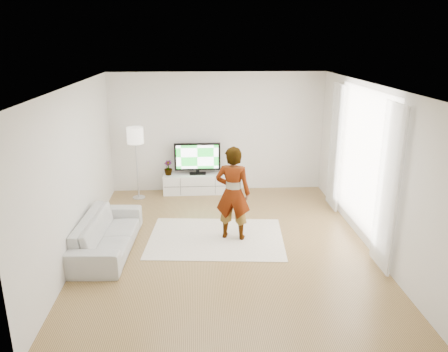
{
  "coord_description": "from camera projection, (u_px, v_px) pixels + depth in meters",
  "views": [
    {
      "loc": [
        -0.45,
        -7.07,
        3.53
      ],
      "look_at": [
        -0.0,
        0.4,
        1.15
      ],
      "focal_mm": 35.0,
      "sensor_mm": 36.0,
      "label": 1
    }
  ],
  "objects": [
    {
      "name": "floor",
      "position": [
        225.0,
        244.0,
        7.82
      ],
      "size": [
        6.0,
        6.0,
        0.0
      ],
      "primitive_type": "plane",
      "color": "#A8834C",
      "rests_on": "ground"
    },
    {
      "name": "ceiling",
      "position": [
        226.0,
        85.0,
        6.97
      ],
      "size": [
        6.0,
        6.0,
        0.0
      ],
      "primitive_type": "plane",
      "color": "white",
      "rests_on": "wall_back"
    },
    {
      "name": "wall_left",
      "position": [
        76.0,
        172.0,
        7.25
      ],
      "size": [
        0.02,
        6.0,
        2.8
      ],
      "primitive_type": "cube",
      "color": "silver",
      "rests_on": "floor"
    },
    {
      "name": "wall_right",
      "position": [
        370.0,
        167.0,
        7.54
      ],
      "size": [
        0.02,
        6.0,
        2.8
      ],
      "primitive_type": "cube",
      "color": "silver",
      "rests_on": "floor"
    },
    {
      "name": "wall_back",
      "position": [
        217.0,
        133.0,
        10.25
      ],
      "size": [
        5.0,
        0.02,
        2.8
      ],
      "primitive_type": "cube",
      "color": "silver",
      "rests_on": "floor"
    },
    {
      "name": "wall_front",
      "position": [
        244.0,
        252.0,
        4.54
      ],
      "size": [
        5.0,
        0.02,
        2.8
      ],
      "primitive_type": "cube",
      "color": "silver",
      "rests_on": "floor"
    },
    {
      "name": "window",
      "position": [
        362.0,
        159.0,
        7.81
      ],
      "size": [
        0.01,
        2.6,
        2.5
      ],
      "primitive_type": "cube",
      "color": "white",
      "rests_on": "wall_right"
    },
    {
      "name": "curtain_near",
      "position": [
        388.0,
        189.0,
        6.6
      ],
      "size": [
        0.04,
        0.7,
        2.6
      ],
      "primitive_type": "cube",
      "color": "white",
      "rests_on": "floor"
    },
    {
      "name": "curtain_far",
      "position": [
        336.0,
        147.0,
        9.07
      ],
      "size": [
        0.04,
        0.7,
        2.6
      ],
      "primitive_type": "cube",
      "color": "white",
      "rests_on": "floor"
    },
    {
      "name": "media_console",
      "position": [
        198.0,
        183.0,
        10.35
      ],
      "size": [
        1.62,
        0.46,
        0.45
      ],
      "color": "white",
      "rests_on": "floor"
    },
    {
      "name": "television",
      "position": [
        197.0,
        157.0,
        10.19
      ],
      "size": [
        1.07,
        0.21,
        0.75
      ],
      "color": "black",
      "rests_on": "media_console"
    },
    {
      "name": "game_console",
      "position": [
        228.0,
        170.0,
        10.3
      ],
      "size": [
        0.08,
        0.15,
        0.2
      ],
      "rotation": [
        0.0,
        0.0,
        0.22
      ],
      "color": "white",
      "rests_on": "media_console"
    },
    {
      "name": "potted_plant",
      "position": [
        168.0,
        168.0,
        10.19
      ],
      "size": [
        0.26,
        0.26,
        0.35
      ],
      "primitive_type": "imported",
      "rotation": [
        0.0,
        0.0,
        -0.42
      ],
      "color": "#3F7238",
      "rests_on": "media_console"
    },
    {
      "name": "rug",
      "position": [
        216.0,
        238.0,
        8.04
      ],
      "size": [
        2.59,
        1.96,
        0.01
      ],
      "primitive_type": "cube",
      "rotation": [
        0.0,
        0.0,
        -0.09
      ],
      "color": "white",
      "rests_on": "floor"
    },
    {
      "name": "player",
      "position": [
        233.0,
        193.0,
        7.8
      ],
      "size": [
        0.71,
        0.56,
        1.73
      ],
      "primitive_type": "imported",
      "rotation": [
        0.0,
        0.0,
        2.89
      ],
      "color": "#334772",
      "rests_on": "rug"
    },
    {
      "name": "sofa",
      "position": [
        107.0,
        234.0,
        7.52
      ],
      "size": [
        0.93,
        2.15,
        0.62
      ],
      "primitive_type": "imported",
      "rotation": [
        0.0,
        0.0,
        1.52
      ],
      "color": "#B2B2AD",
      "rests_on": "floor"
    },
    {
      "name": "floor_lamp",
      "position": [
        135.0,
        139.0,
        9.65
      ],
      "size": [
        0.37,
        0.37,
        1.65
      ],
      "color": "silver",
      "rests_on": "floor"
    }
  ]
}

